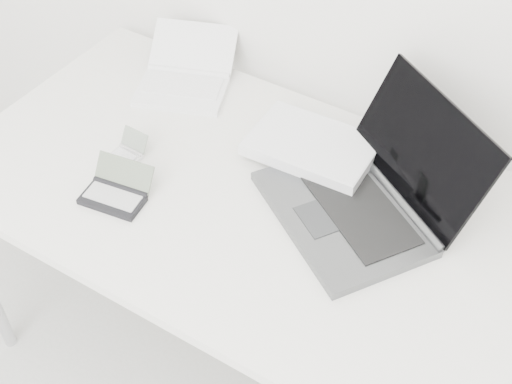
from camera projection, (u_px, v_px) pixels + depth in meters
The scene contains 5 objects.
desk at pixel (276, 218), 1.70m from camera, with size 1.60×0.80×0.73m.
laptop_large at pixel (346, 176), 1.67m from camera, with size 0.62×0.54×0.25m.
netbook_open_white at pixel (185, 78), 1.97m from camera, with size 0.33×0.36×0.10m.
pda_silver at pixel (128, 153), 1.77m from camera, with size 0.08×0.09×0.06m.
palmtop_charcoal at pixel (116, 193), 1.67m from camera, with size 0.16×0.14×0.07m.
Camera 1 is at (0.57, 0.55, 1.93)m, focal length 50.00 mm.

